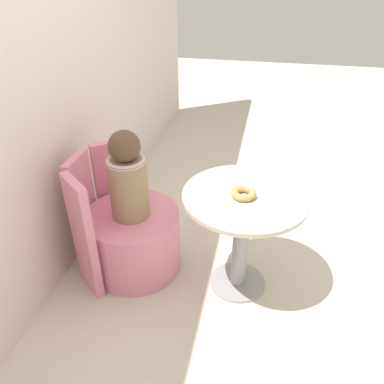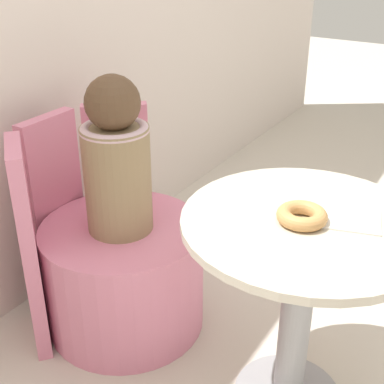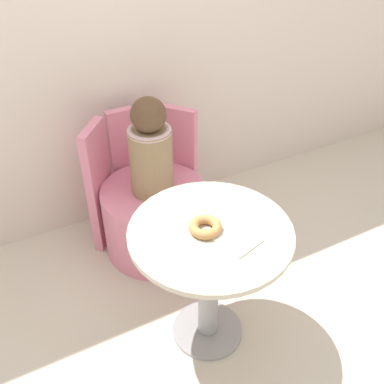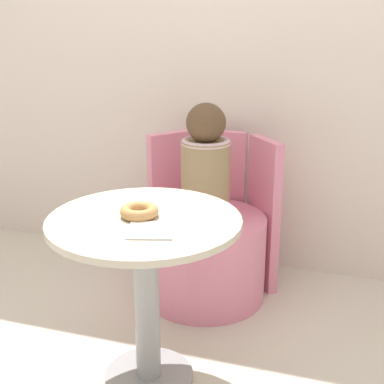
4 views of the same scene
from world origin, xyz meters
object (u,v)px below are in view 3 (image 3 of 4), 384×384
(tub_chair, at_px, (155,219))
(child_figure, at_px, (151,150))
(round_table, at_px, (210,260))
(donut, at_px, (205,227))

(tub_chair, xyz_separation_m, child_figure, (-0.00, -0.00, 0.47))
(round_table, height_order, child_figure, child_figure)
(round_table, relative_size, tub_chair, 1.17)
(tub_chair, bearing_deg, donut, -94.18)
(tub_chair, height_order, child_figure, child_figure)
(child_figure, distance_m, donut, 0.68)
(child_figure, bearing_deg, donut, -94.18)
(tub_chair, distance_m, donut, 0.83)
(round_table, height_order, tub_chair, round_table)
(child_figure, bearing_deg, tub_chair, 74.29)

